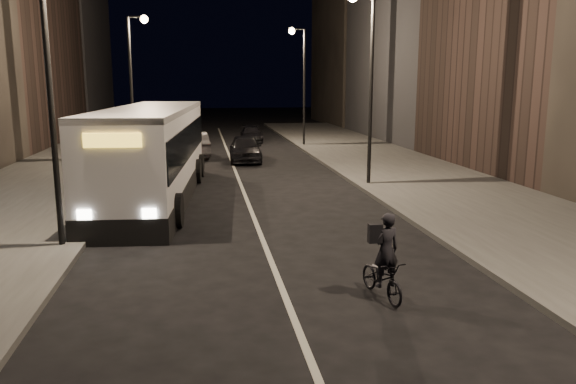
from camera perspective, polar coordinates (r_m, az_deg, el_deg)
name	(u,v)px	position (r m, az deg, el deg)	size (l,w,h in m)	color
ground	(283,290)	(12.72, -0.55, -9.96)	(180.00, 180.00, 0.00)	black
sidewalk_right	(414,176)	(28.05, 12.66, 1.63)	(7.00, 70.00, 0.16)	#3E3E3B
sidewalk_left	(48,185)	(27.01, -23.24, 0.63)	(7.00, 70.00, 0.16)	#3E3E3B
streetlight_right_mid	(366,63)	(24.78, 7.90, 12.84)	(1.20, 0.44, 8.12)	black
streetlight_right_far	(301,71)	(40.37, 1.28, 12.24)	(1.20, 0.44, 8.12)	black
streetlight_left_near	(57,51)	(16.18, -22.38, 13.09)	(1.20, 0.44, 8.12)	black
streetlight_left_far	(135,68)	(33.95, -15.27, 12.07)	(1.20, 0.44, 8.12)	black
city_bus	(153,149)	(22.73, -13.57, 4.22)	(3.91, 13.57, 3.61)	white
cyclist_on_bicycle	(383,270)	(12.23, 9.64, -7.81)	(0.89, 1.75, 1.93)	black
car_near	(245,148)	(32.88, -4.38, 4.44)	(1.81, 4.51, 1.54)	black
car_mid	(192,144)	(35.18, -9.71, 4.78)	(1.66, 4.77, 1.57)	#303133
car_far	(251,134)	(43.68, -3.74, 5.86)	(1.65, 4.05, 1.18)	black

